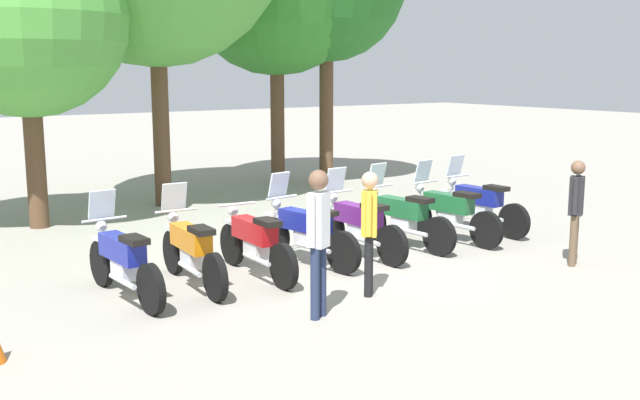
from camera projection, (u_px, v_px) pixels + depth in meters
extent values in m
plane|color=gray|center=(338.00, 261.00, 11.57)|extent=(80.00, 80.00, 0.00)
cylinder|color=black|center=(102.00, 263.00, 10.21)|extent=(0.15, 0.65, 0.64)
cylinder|color=black|center=(151.00, 289.00, 9.01)|extent=(0.15, 0.65, 0.64)
cube|color=silver|center=(100.00, 239.00, 10.15)|extent=(0.15, 0.37, 0.04)
cube|color=navy|center=(122.00, 249.00, 9.59)|extent=(0.33, 0.97, 0.30)
cube|color=silver|center=(125.00, 269.00, 9.60)|extent=(0.25, 0.42, 0.24)
cube|color=black|center=(134.00, 240.00, 9.25)|extent=(0.27, 0.46, 0.08)
cylinder|color=silver|center=(103.00, 242.00, 10.09)|extent=(0.07, 0.23, 0.64)
cylinder|color=silver|center=(104.00, 219.00, 9.96)|extent=(0.62, 0.08, 0.04)
sphere|color=silver|center=(101.00, 226.00, 10.08)|extent=(0.17, 0.17, 0.16)
cylinder|color=silver|center=(123.00, 281.00, 9.28)|extent=(0.12, 0.70, 0.07)
cube|color=silver|center=(102.00, 204.00, 9.97)|extent=(0.37, 0.16, 0.39)
cylinder|color=black|center=(173.00, 252.00, 10.84)|extent=(0.13, 0.64, 0.64)
cylinder|color=black|center=(215.00, 277.00, 9.53)|extent=(0.13, 0.64, 0.64)
cube|color=silver|center=(172.00, 229.00, 10.78)|extent=(0.14, 0.37, 0.04)
cube|color=orange|center=(191.00, 238.00, 10.16)|extent=(0.31, 0.96, 0.30)
cube|color=silver|center=(193.00, 258.00, 10.17)|extent=(0.24, 0.41, 0.24)
cube|color=black|center=(201.00, 230.00, 9.79)|extent=(0.26, 0.45, 0.08)
cylinder|color=silver|center=(175.00, 232.00, 10.71)|extent=(0.06, 0.23, 0.64)
cylinder|color=silver|center=(176.00, 211.00, 10.57)|extent=(0.62, 0.07, 0.04)
sphere|color=silver|center=(173.00, 217.00, 10.70)|extent=(0.17, 0.17, 0.16)
cylinder|color=silver|center=(190.00, 269.00, 9.85)|extent=(0.10, 0.70, 0.07)
cube|color=silver|center=(174.00, 196.00, 10.59)|extent=(0.37, 0.15, 0.39)
cylinder|color=black|center=(232.00, 244.00, 11.33)|extent=(0.11, 0.64, 0.64)
cylinder|color=black|center=(284.00, 266.00, 10.05)|extent=(0.11, 0.64, 0.64)
cube|color=silver|center=(232.00, 222.00, 11.27)|extent=(0.12, 0.36, 0.04)
cube|color=red|center=(254.00, 230.00, 10.67)|extent=(0.27, 0.95, 0.30)
cube|color=silver|center=(256.00, 249.00, 10.67)|extent=(0.22, 0.40, 0.24)
cube|color=black|center=(268.00, 222.00, 10.31)|extent=(0.24, 0.44, 0.08)
cylinder|color=silver|center=(234.00, 225.00, 11.20)|extent=(0.05, 0.23, 0.64)
cylinder|color=silver|center=(237.00, 204.00, 11.06)|extent=(0.62, 0.04, 0.04)
sphere|color=silver|center=(233.00, 211.00, 11.19)|extent=(0.16, 0.16, 0.16)
cylinder|color=silver|center=(256.00, 259.00, 10.35)|extent=(0.08, 0.70, 0.07)
cylinder|color=black|center=(275.00, 236.00, 11.90)|extent=(0.21, 0.65, 0.64)
cylinder|color=black|center=(343.00, 253.00, 10.80)|extent=(0.21, 0.65, 0.64)
cube|color=silver|center=(274.00, 215.00, 11.84)|extent=(0.18, 0.38, 0.04)
cube|color=navy|center=(305.00, 221.00, 11.32)|extent=(0.42, 0.98, 0.30)
cube|color=silver|center=(307.00, 239.00, 11.33)|extent=(0.29, 0.43, 0.24)
cube|color=black|center=(323.00, 212.00, 11.00)|extent=(0.31, 0.48, 0.08)
cylinder|color=silver|center=(278.00, 217.00, 11.78)|extent=(0.09, 0.23, 0.64)
cylinder|color=silver|center=(282.00, 197.00, 11.65)|extent=(0.62, 0.14, 0.04)
sphere|color=silver|center=(276.00, 204.00, 11.77)|extent=(0.19, 0.19, 0.16)
cylinder|color=silver|center=(313.00, 248.00, 11.02)|extent=(0.19, 0.70, 0.07)
cube|color=silver|center=(279.00, 184.00, 11.66)|extent=(0.38, 0.19, 0.39)
cylinder|color=black|center=(331.00, 228.00, 12.46)|extent=(0.12, 0.64, 0.64)
cylinder|color=black|center=(392.00, 246.00, 11.22)|extent=(0.12, 0.64, 0.64)
cube|color=silver|center=(331.00, 208.00, 12.40)|extent=(0.13, 0.36, 0.04)
cube|color=#59196B|center=(358.00, 215.00, 11.82)|extent=(0.29, 0.96, 0.30)
cube|color=silver|center=(360.00, 232.00, 11.83)|extent=(0.23, 0.41, 0.24)
cube|color=black|center=(375.00, 207.00, 11.47)|extent=(0.26, 0.45, 0.08)
cylinder|color=silver|center=(334.00, 211.00, 12.33)|extent=(0.06, 0.23, 0.64)
cylinder|color=silver|center=(338.00, 192.00, 12.20)|extent=(0.62, 0.06, 0.04)
sphere|color=silver|center=(333.00, 198.00, 12.33)|extent=(0.17, 0.17, 0.16)
cylinder|color=silver|center=(364.00, 240.00, 11.51)|extent=(0.10, 0.70, 0.07)
cube|color=silver|center=(336.00, 179.00, 12.22)|extent=(0.36, 0.15, 0.39)
cylinder|color=black|center=(371.00, 221.00, 13.02)|extent=(0.17, 0.65, 0.64)
cylinder|color=black|center=(439.00, 236.00, 11.86)|extent=(0.17, 0.65, 0.64)
cube|color=silver|center=(372.00, 202.00, 12.96)|extent=(0.16, 0.37, 0.04)
cube|color=#1E6033|center=(402.00, 208.00, 12.42)|extent=(0.37, 0.97, 0.30)
cube|color=silver|center=(404.00, 224.00, 12.43)|extent=(0.26, 0.42, 0.24)
cube|color=black|center=(420.00, 200.00, 12.08)|extent=(0.29, 0.46, 0.08)
cylinder|color=silver|center=(375.00, 204.00, 12.90)|extent=(0.08, 0.23, 0.64)
cylinder|color=silver|center=(379.00, 186.00, 12.77)|extent=(0.62, 0.11, 0.04)
sphere|color=silver|center=(374.00, 192.00, 12.89)|extent=(0.18, 0.18, 0.16)
cylinder|color=silver|center=(411.00, 232.00, 12.11)|extent=(0.15, 0.70, 0.07)
cube|color=silver|center=(377.00, 174.00, 12.78)|extent=(0.37, 0.17, 0.39)
cylinder|color=black|center=(417.00, 216.00, 13.48)|extent=(0.17, 0.65, 0.64)
cylinder|color=black|center=(486.00, 230.00, 12.32)|extent=(0.17, 0.65, 0.64)
cube|color=silver|center=(417.00, 198.00, 13.42)|extent=(0.16, 0.37, 0.04)
cube|color=#1E6033|center=(448.00, 203.00, 12.88)|extent=(0.36, 0.97, 0.30)
cube|color=silver|center=(450.00, 218.00, 12.89)|extent=(0.26, 0.42, 0.24)
cube|color=black|center=(467.00, 195.00, 12.54)|extent=(0.29, 0.46, 0.08)
cylinder|color=silver|center=(421.00, 200.00, 13.36)|extent=(0.07, 0.23, 0.64)
cylinder|color=silver|center=(425.00, 182.00, 13.23)|extent=(0.62, 0.10, 0.04)
sphere|color=silver|center=(420.00, 188.00, 13.35)|extent=(0.18, 0.18, 0.16)
cylinder|color=silver|center=(458.00, 226.00, 12.57)|extent=(0.15, 0.70, 0.07)
cube|color=silver|center=(423.00, 171.00, 13.25)|extent=(0.37, 0.17, 0.39)
cylinder|color=black|center=(449.00, 208.00, 14.24)|extent=(0.13, 0.64, 0.64)
cylinder|color=black|center=(514.00, 221.00, 13.01)|extent=(0.13, 0.64, 0.64)
cube|color=silver|center=(450.00, 191.00, 14.18)|extent=(0.14, 0.37, 0.04)
cube|color=navy|center=(479.00, 196.00, 13.60)|extent=(0.31, 0.96, 0.30)
cube|color=silver|center=(480.00, 210.00, 13.61)|extent=(0.24, 0.41, 0.24)
cube|color=black|center=(496.00, 188.00, 13.25)|extent=(0.26, 0.45, 0.08)
cylinder|color=silver|center=(453.00, 193.00, 14.11)|extent=(0.06, 0.23, 0.64)
cylinder|color=silver|center=(457.00, 176.00, 13.98)|extent=(0.62, 0.07, 0.04)
sphere|color=silver|center=(452.00, 181.00, 14.10)|extent=(0.17, 0.17, 0.16)
cylinder|color=silver|center=(487.00, 217.00, 13.29)|extent=(0.10, 0.70, 0.07)
cube|color=silver|center=(455.00, 165.00, 13.99)|extent=(0.37, 0.15, 0.39)
cylinder|color=brown|center=(574.00, 239.00, 11.36)|extent=(0.15, 0.15, 0.78)
cylinder|color=brown|center=(573.00, 241.00, 11.21)|extent=(0.15, 0.15, 0.78)
cube|color=#262628|center=(576.00, 196.00, 11.17)|extent=(0.29, 0.28, 0.59)
cylinder|color=#262628|center=(578.00, 193.00, 11.31)|extent=(0.11, 0.11, 0.56)
cylinder|color=#262628|center=(575.00, 196.00, 11.02)|extent=(0.11, 0.11, 0.56)
sphere|color=brown|center=(578.00, 168.00, 11.09)|extent=(0.29, 0.29, 0.21)
cylinder|color=black|center=(369.00, 264.00, 9.87)|extent=(0.16, 0.16, 0.80)
cylinder|color=black|center=(368.00, 267.00, 9.71)|extent=(0.16, 0.16, 0.80)
cube|color=gold|center=(369.00, 213.00, 9.67)|extent=(0.30, 0.30, 0.60)
cylinder|color=gold|center=(370.00, 210.00, 9.82)|extent=(0.11, 0.11, 0.57)
cylinder|color=gold|center=(369.00, 215.00, 9.51)|extent=(0.11, 0.11, 0.57)
sphere|color=#DBAD89|center=(370.00, 180.00, 9.59)|extent=(0.31, 0.31, 0.22)
cylinder|color=#232D4C|center=(315.00, 284.00, 8.80)|extent=(0.15, 0.15, 0.88)
cylinder|color=#232D4C|center=(322.00, 281.00, 8.95)|extent=(0.15, 0.15, 0.88)
cube|color=silver|center=(318.00, 220.00, 8.74)|extent=(0.29, 0.28, 0.66)
cylinder|color=silver|center=(312.00, 221.00, 8.60)|extent=(0.11, 0.11, 0.63)
cylinder|color=silver|center=(325.00, 216.00, 8.88)|extent=(0.11, 0.11, 0.63)
sphere|color=brown|center=(318.00, 180.00, 8.66)|extent=(0.32, 0.32, 0.24)
cylinder|color=brown|center=(35.00, 159.00, 13.83)|extent=(0.36, 0.36, 2.62)
sphere|color=#4C9E3D|center=(26.00, 15.00, 13.37)|extent=(3.72, 3.72, 3.72)
cylinder|color=brown|center=(161.00, 119.00, 15.98)|extent=(0.36, 0.36, 3.82)
cylinder|color=brown|center=(277.00, 116.00, 19.12)|extent=(0.36, 0.36, 3.51)
cylinder|color=brown|center=(326.00, 112.00, 19.21)|extent=(0.36, 0.36, 3.74)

